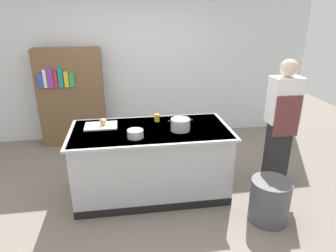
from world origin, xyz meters
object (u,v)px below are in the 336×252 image
Objects in this scene: onion at (103,122)px; person_chef at (281,121)px; mixing_bowl at (135,134)px; juice_cup at (157,118)px; trash_bin at (269,201)px; bookshelf at (72,98)px; stock_pot at (180,125)px.

onion is 0.05× the size of person_chef.
mixing_bowl is (0.38, -0.41, -0.02)m from onion.
trash_bin is (1.16, -1.03, -0.70)m from juice_cup.
bookshelf reaches higher than onion.
person_chef is (1.92, 0.22, -0.03)m from mixing_bowl.
trash_bin is (0.91, -0.68, -0.72)m from stock_pot.
mixing_bowl reaches higher than trash_bin.
mixing_bowl is 0.37× the size of trash_bin.
stock_pot is at bearing -15.89° from onion.
person_chef is at bearing -4.68° from onion.
person_chef is at bearing -9.72° from juice_cup.
person_chef reaches higher than juice_cup.
juice_cup is 1.64m from person_chef.
bookshelf is at bearing 130.61° from juice_cup.
juice_cup is 1.70m from trash_bin.
stock_pot reaches higher than juice_cup.
person_chef is (0.45, 0.76, 0.66)m from trash_bin.
stock_pot is 0.59× the size of trash_bin.
stock_pot is 0.17× the size of person_chef.
person_chef reaches higher than trash_bin.
mixing_bowl is 1.71m from trash_bin.
stock_pot is at bearing 143.40° from trash_bin.
juice_cup is (0.69, 0.09, -0.02)m from onion.
juice_cup reaches higher than mixing_bowl.
person_chef is 1.01× the size of bookshelf.
bookshelf is (-1.32, 1.54, -0.10)m from juice_cup.
person_chef reaches higher than onion.
onion is 0.56m from mixing_bowl.
onion is 0.98m from stock_pot.
onion is 0.48× the size of mixing_bowl.
stock_pot is at bearing 98.94° from person_chef.
onion is 2.31m from person_chef.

